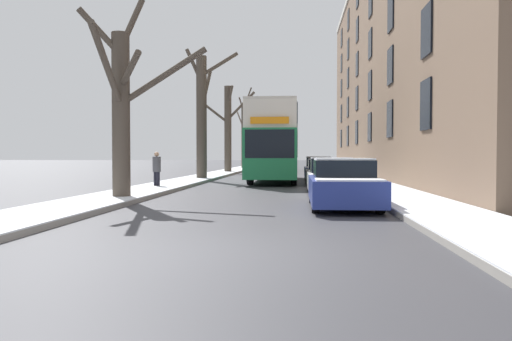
% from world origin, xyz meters
% --- Properties ---
extents(ground_plane, '(320.00, 320.00, 0.00)m').
position_xyz_m(ground_plane, '(0.00, 0.00, 0.00)').
color(ground_plane, '#38383D').
extents(sidewalk_left, '(2.23, 130.00, 0.16)m').
position_xyz_m(sidewalk_left, '(-4.75, 53.00, 0.08)').
color(sidewalk_left, gray).
rests_on(sidewalk_left, ground).
extents(sidewalk_right, '(2.23, 130.00, 0.16)m').
position_xyz_m(sidewalk_right, '(4.75, 53.00, 0.08)').
color(sidewalk_right, gray).
rests_on(sidewalk_right, ground).
extents(terrace_facade_right, '(9.10, 47.44, 16.39)m').
position_xyz_m(terrace_facade_right, '(10.36, 28.30, 8.20)').
color(terrace_facade_right, '#7A604C').
rests_on(terrace_facade_right, ground).
extents(bare_tree_left_0, '(3.96, 3.64, 6.72)m').
position_xyz_m(bare_tree_left_0, '(-4.31, 8.22, 3.10)').
color(bare_tree_left_0, '#4C4238').
rests_on(bare_tree_left_0, ground).
extents(bare_tree_left_1, '(3.21, 1.99, 7.83)m').
position_xyz_m(bare_tree_left_1, '(-4.35, 21.76, 3.96)').
color(bare_tree_left_1, '#4C4238').
rests_on(bare_tree_left_1, ground).
extents(bare_tree_left_2, '(4.29, 1.22, 7.28)m').
position_xyz_m(bare_tree_left_2, '(-4.52, 34.02, 3.86)').
color(bare_tree_left_2, '#4C4238').
rests_on(bare_tree_left_2, ground).
extents(bare_tree_left_3, '(2.14, 3.60, 8.68)m').
position_xyz_m(bare_tree_left_3, '(-4.56, 45.99, 3.95)').
color(bare_tree_left_3, '#4C4238').
rests_on(bare_tree_left_3, ground).
extents(double_decker_bus, '(2.57, 10.92, 4.22)m').
position_xyz_m(double_decker_bus, '(-0.01, 21.01, 2.39)').
color(double_decker_bus, '#1E7A47').
rests_on(double_decker_bus, ground).
extents(parked_car_0, '(1.85, 4.39, 1.39)m').
position_xyz_m(parked_car_0, '(2.56, 6.77, 0.65)').
color(parked_car_0, navy).
rests_on(parked_car_0, ground).
extents(parked_car_1, '(1.77, 4.34, 1.40)m').
position_xyz_m(parked_car_1, '(2.56, 11.97, 0.65)').
color(parked_car_1, silver).
rests_on(parked_car_1, ground).
extents(parked_car_2, '(1.69, 4.43, 1.32)m').
position_xyz_m(parked_car_2, '(2.56, 18.21, 0.62)').
color(parked_car_2, black).
rests_on(parked_car_2, ground).
extents(parked_car_3, '(1.69, 4.04, 1.43)m').
position_xyz_m(parked_car_3, '(2.56, 23.63, 0.65)').
color(parked_car_3, navy).
rests_on(parked_car_3, ground).
extents(oncoming_van, '(2.07, 5.73, 2.35)m').
position_xyz_m(oncoming_van, '(-1.01, 40.82, 1.27)').
color(oncoming_van, '#333842').
rests_on(oncoming_van, ground).
extents(pedestrian_left_sidewalk, '(0.36, 0.36, 1.63)m').
position_xyz_m(pedestrian_left_sidewalk, '(-4.83, 13.86, 0.90)').
color(pedestrian_left_sidewalk, black).
rests_on(pedestrian_left_sidewalk, ground).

